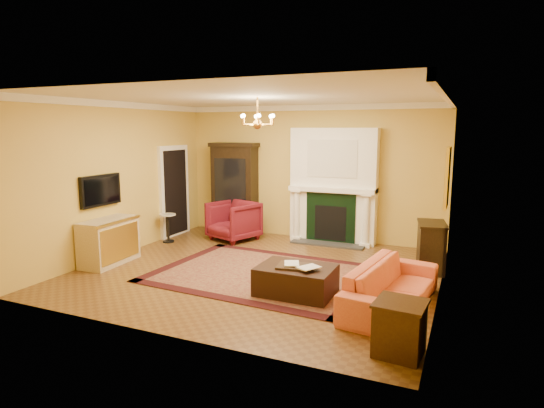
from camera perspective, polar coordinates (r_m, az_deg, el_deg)
The scene contains 26 objects.
floor at distance 8.12m, azimuth -1.74°, elevation -8.44°, with size 6.00×5.50×0.02m, color brown.
ceiling at distance 7.75m, azimuth -1.85°, elevation 13.34°, with size 6.00×5.50×0.02m, color silver.
wall_back at distance 10.34m, azimuth 4.79°, elevation 3.95°, with size 6.00×0.02×3.00m, color gold.
wall_front at distance 5.46m, azimuth -14.31°, elevation -1.22°, with size 6.00×0.02×3.00m, color gold.
wall_left at distance 9.47m, azimuth -18.50°, elevation 3.00°, with size 0.02×5.50×3.00m, color gold.
wall_right at distance 7.06m, azimuth 20.88°, elevation 0.82°, with size 0.02×5.50×3.00m, color gold.
fireplace at distance 10.02m, azimuth 7.67°, elevation 1.96°, with size 1.90×0.70×2.50m.
crown_molding at distance 8.62m, azimuth 0.95°, elevation 12.48°, with size 6.00×5.50×0.12m.
doorway at distance 10.81m, azimuth -12.13°, elevation 1.58°, with size 0.08×1.05×2.10m.
tv_panel at distance 9.01m, azimuth -20.69°, elevation 1.61°, with size 0.09×0.95×0.58m.
gilt_mirror at distance 8.43m, azimuth 21.14°, elevation 3.14°, with size 0.06×0.76×1.05m.
chandelier at distance 7.73m, azimuth -1.84°, elevation 10.37°, with size 0.63×0.55×0.53m.
oriental_rug at distance 7.92m, azimuth -1.04°, elevation -8.77°, with size 3.64×2.73×0.01m, color #460F11.
china_cabinet at distance 10.86m, azimuth -4.68°, elevation 1.72°, with size 1.03×0.47×2.06m, color black.
wingback_armchair at distance 10.24m, azimuth -4.86°, elevation -1.88°, with size 0.93×0.87×0.96m, color maroon.
pedestal_table at distance 10.26m, azimuth -12.92°, elevation -2.70°, with size 0.35×0.35×0.63m.
commode at distance 8.96m, azimuth -19.78°, elevation -4.44°, with size 0.53×1.12×0.84m, color beige.
coral_sofa at distance 6.62m, azimuth 14.79°, elevation -9.09°, with size 2.11×0.62×0.83m, color #E07147.
end_table at distance 5.39m, azimuth 15.72°, elevation -14.92°, with size 0.50×0.50×0.58m, color #36220E.
console_table at distance 8.48m, azimuth 19.33°, elevation -5.20°, with size 0.43×0.75×0.83m, color black.
leather_ottoman at distance 6.96m, azimuth 3.05°, elevation -9.48°, with size 1.13×0.82×0.42m, color black.
ottoman_tray at distance 6.85m, azimuth 2.83°, elevation -7.81°, with size 0.50×0.39×0.03m, color black.
book_a at distance 6.82m, azimuth 1.57°, elevation -6.43°, with size 0.22×0.03×0.29m, color gray.
book_b at distance 6.74m, azimuth 4.02°, elevation -6.55°, with size 0.23×0.02×0.32m, color gray.
topiary_left at distance 10.12m, azimuth 4.43°, elevation 3.68°, with size 0.16×0.16×0.44m.
topiary_right at distance 9.78m, azimuth 11.35°, elevation 3.35°, with size 0.17×0.17×0.45m.
Camera 1 is at (3.32, -6.98, 2.48)m, focal length 30.00 mm.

